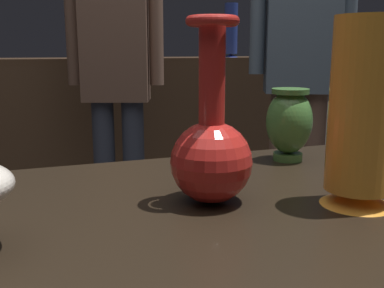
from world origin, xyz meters
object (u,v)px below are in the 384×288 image
(vase_left_accent, at_px, (363,115))
(visitor_center_back, at_px, (116,70))
(vase_centerpiece, at_px, (212,148))
(shelf_vase_far_right, at_px, (231,31))
(vase_tall_behind, at_px, (289,122))
(shelf_vase_right, at_px, (150,42))
(visitor_near_right, at_px, (301,55))

(vase_left_accent, relative_size, visitor_center_back, 0.19)
(vase_centerpiece, distance_m, shelf_vase_far_right, 2.35)
(vase_tall_behind, distance_m, visitor_center_back, 1.39)
(shelf_vase_far_right, xyz_separation_m, visitor_center_back, (-0.85, -0.53, -0.21))
(shelf_vase_far_right, bearing_deg, vase_left_accent, -108.84)
(vase_left_accent, relative_size, shelf_vase_right, 1.50)
(vase_centerpiece, distance_m, visitor_center_back, 1.60)
(vase_left_accent, distance_m, shelf_vase_far_right, 2.35)
(visitor_near_right, bearing_deg, shelf_vase_right, -43.53)
(vase_tall_behind, height_order, shelf_vase_far_right, shelf_vase_far_right)
(shelf_vase_right, distance_m, shelf_vase_far_right, 0.53)
(vase_tall_behind, height_order, visitor_center_back, visitor_center_back)
(vase_left_accent, distance_m, shelf_vase_right, 2.31)
(vase_left_accent, height_order, shelf_vase_right, shelf_vase_right)
(shelf_vase_right, distance_m, visitor_center_back, 0.71)
(vase_tall_behind, distance_m, visitor_near_right, 1.14)
(vase_tall_behind, bearing_deg, vase_left_accent, -99.74)
(vase_centerpiece, height_order, shelf_vase_right, shelf_vase_right)
(vase_tall_behind, relative_size, vase_left_accent, 0.54)
(vase_tall_behind, bearing_deg, visitor_center_back, 95.96)
(shelf_vase_right, xyz_separation_m, visitor_center_back, (-0.33, -0.61, -0.14))
(vase_centerpiece, bearing_deg, shelf_vase_right, 78.40)
(vase_centerpiece, distance_m, vase_left_accent, 0.24)
(visitor_near_right, height_order, visitor_center_back, visitor_near_right)
(shelf_vase_far_right, relative_size, visitor_center_back, 0.21)
(vase_centerpiece, height_order, vase_left_accent, same)
(vase_centerpiece, distance_m, vase_tall_behind, 0.34)
(vase_left_accent, distance_m, visitor_near_right, 1.42)
(vase_centerpiece, distance_m, visitor_near_right, 1.47)
(visitor_near_right, distance_m, visitor_center_back, 0.89)
(vase_centerpiece, bearing_deg, visitor_center_back, 85.52)
(vase_tall_behind, height_order, shelf_vase_right, shelf_vase_right)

